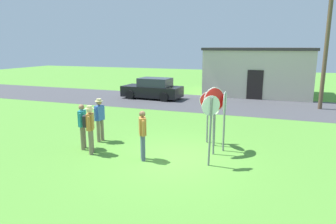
% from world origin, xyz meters
% --- Properties ---
extents(ground_plane, '(80.00, 80.00, 0.00)m').
position_xyz_m(ground_plane, '(0.00, 0.00, 0.00)').
color(ground_plane, '#518E33').
extents(street_asphalt, '(60.00, 6.40, 0.01)m').
position_xyz_m(street_asphalt, '(0.00, 10.58, 0.00)').
color(street_asphalt, '#424247').
rests_on(street_asphalt, ground).
extents(building_background, '(7.95, 5.60, 3.65)m').
position_xyz_m(building_background, '(1.62, 15.97, 1.83)').
color(building_background, beige).
rests_on(building_background, ground).
extents(utility_pole, '(1.80, 0.24, 7.48)m').
position_xyz_m(utility_pole, '(5.68, 11.10, 3.92)').
color(utility_pole, brown).
rests_on(utility_pole, ground).
extents(parked_car_on_street, '(4.38, 2.17, 1.51)m').
position_xyz_m(parked_car_on_street, '(-5.40, 11.12, 0.69)').
color(parked_car_on_street, black).
rests_on(parked_car_on_street, ground).
extents(stop_sign_rear_left, '(0.07, 0.79, 2.20)m').
position_xyz_m(stop_sign_rear_left, '(1.44, 1.42, 1.50)').
color(stop_sign_rear_left, slate).
rests_on(stop_sign_rear_left, ground).
extents(stop_sign_rear_right, '(0.50, 0.45, 2.29)m').
position_xyz_m(stop_sign_rear_right, '(1.28, -0.18, 1.52)').
color(stop_sign_rear_right, slate).
rests_on(stop_sign_rear_right, ground).
extents(stop_sign_tallest, '(0.47, 0.65, 2.03)m').
position_xyz_m(stop_sign_tallest, '(1.01, 1.90, 1.38)').
color(stop_sign_tallest, slate).
rests_on(stop_sign_tallest, ground).
extents(stop_sign_leaning_left, '(0.62, 0.28, 2.03)m').
position_xyz_m(stop_sign_leaning_left, '(0.66, 2.21, 1.37)').
color(stop_sign_leaning_left, slate).
rests_on(stop_sign_leaning_left, ground).
extents(stop_sign_nearest, '(0.61, 0.68, 2.39)m').
position_xyz_m(stop_sign_nearest, '(1.16, 0.95, 1.66)').
color(stop_sign_nearest, slate).
rests_on(stop_sign_nearest, ground).
extents(person_in_dark_shirt, '(0.37, 0.51, 1.69)m').
position_xyz_m(person_in_dark_shirt, '(-0.94, -0.40, 0.95)').
color(person_in_dark_shirt, '#4C5670').
rests_on(person_in_dark_shirt, ground).
extents(person_near_signs, '(0.44, 0.53, 1.74)m').
position_xyz_m(person_near_signs, '(-2.95, -0.47, 1.01)').
color(person_near_signs, '#7A6B56').
rests_on(person_near_signs, ground).
extents(person_with_sunhat, '(0.32, 0.56, 1.74)m').
position_xyz_m(person_with_sunhat, '(-3.41, 0.89, 0.98)').
color(person_with_sunhat, '#7A6B56').
rests_on(person_with_sunhat, ground).
extents(person_in_blue, '(0.33, 0.54, 1.69)m').
position_xyz_m(person_in_blue, '(-3.50, -0.12, 0.95)').
color(person_in_blue, '#7A6B56').
rests_on(person_in_blue, ground).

